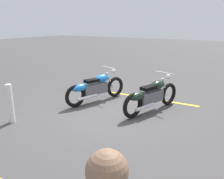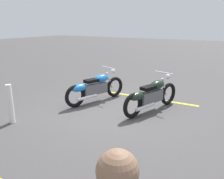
% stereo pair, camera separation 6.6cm
% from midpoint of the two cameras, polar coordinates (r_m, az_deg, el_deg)
% --- Properties ---
extents(ground_plane, '(60.00, 60.00, 0.00)m').
position_cam_midpoint_polar(ground_plane, '(6.69, 0.22, -5.14)').
color(ground_plane, '#474444').
extents(motorcycle_bright_foreground, '(2.16, 0.83, 1.04)m').
position_cam_midpoint_polar(motorcycle_bright_foreground, '(7.31, -4.43, 0.45)').
color(motorcycle_bright_foreground, black).
rests_on(motorcycle_bright_foreground, ground).
extents(motorcycle_dark_foreground, '(2.17, 0.82, 1.04)m').
position_cam_midpoint_polar(motorcycle_dark_foreground, '(6.60, 9.06, -1.40)').
color(motorcycle_dark_foreground, black).
rests_on(motorcycle_dark_foreground, ground).
extents(bollard_post, '(0.14, 0.14, 0.98)m').
position_cam_midpoint_polar(bollard_post, '(6.28, -23.59, -3.22)').
color(bollard_post, white).
rests_on(bollard_post, ground).
extents(parking_stripe_near, '(0.24, 3.20, 0.01)m').
position_cam_midpoint_polar(parking_stripe_near, '(7.86, 8.47, -2.07)').
color(parking_stripe_near, yellow).
rests_on(parking_stripe_near, ground).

